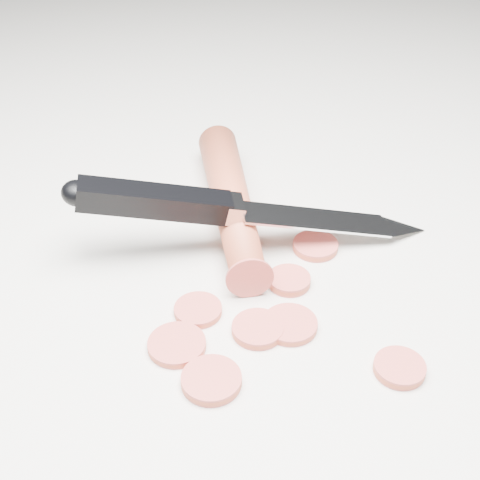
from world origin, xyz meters
TOP-DOWN VIEW (x-y plane):
  - ground at (0.00, 0.00)m, footprint 2.40×2.40m
  - carrot at (0.06, 0.06)m, footprint 0.10×0.19m
  - carrot_slice_0 at (-0.05, -0.05)m, footprint 0.04×0.04m
  - carrot_slice_1 at (0.03, -0.07)m, footprint 0.04×0.04m
  - carrot_slice_2 at (-0.04, -0.09)m, footprint 0.04×0.04m
  - carrot_slice_3 at (0.05, -0.04)m, footprint 0.03×0.03m
  - carrot_slice_4 at (0.09, -0.01)m, footprint 0.04×0.04m
  - carrot_slice_5 at (0.01, -0.07)m, footprint 0.04×0.04m
  - carrot_slice_6 at (0.07, -0.14)m, footprint 0.03×0.03m
  - carrot_slice_7 at (-0.02, -0.03)m, footprint 0.03×0.03m
  - kitchen_knife at (0.05, 0.02)m, footprint 0.28×0.13m

SIDE VIEW (x-z plane):
  - ground at x=0.00m, z-range 0.00..0.00m
  - carrot_slice_7 at x=-0.02m, z-range 0.00..0.01m
  - carrot_slice_0 at x=-0.05m, z-range 0.00..0.01m
  - carrot_slice_1 at x=0.03m, z-range 0.00..0.01m
  - carrot_slice_5 at x=0.01m, z-range 0.00..0.01m
  - carrot_slice_4 at x=0.09m, z-range 0.00..0.01m
  - carrot_slice_6 at x=0.07m, z-range 0.00..0.01m
  - carrot_slice_2 at x=-0.04m, z-range 0.00..0.01m
  - carrot_slice_3 at x=0.05m, z-range 0.00..0.01m
  - carrot at x=0.06m, z-range 0.00..0.03m
  - kitchen_knife at x=0.05m, z-range 0.00..0.07m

